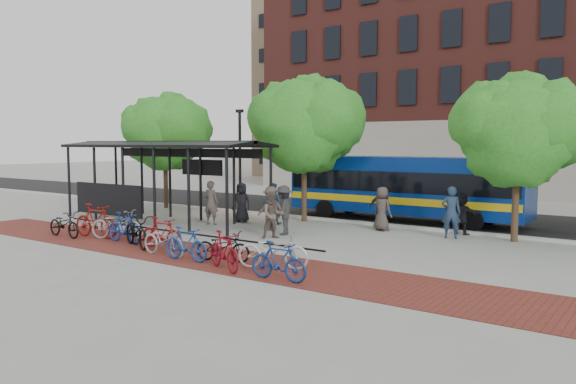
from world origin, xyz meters
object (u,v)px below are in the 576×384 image
Objects in this scene: bike_3 at (124,228)px; pedestrian_0 at (241,202)px; pedestrian_4 at (379,208)px; bike_4 at (137,231)px; pedestrian_6 at (382,209)px; tree_b at (307,121)px; bike_7 at (186,244)px; bike_0 at (64,224)px; bike_11 at (278,261)px; pedestrian_8 at (273,215)px; bike_8 at (223,247)px; pedestrian_7 at (451,212)px; bus_shelter at (160,154)px; bus at (404,184)px; bike_6 at (164,240)px; bike_1 at (96,221)px; pedestrian_3 at (271,208)px; bike_10 at (273,250)px; pedestrian_2 at (272,204)px; pedestrian_5 at (462,214)px; pedestrian_9 at (284,210)px; tree_a at (167,129)px; bike_9 at (224,251)px; pedestrian_1 at (211,203)px; bike_2 at (117,225)px; lamp_post_left at (240,158)px; bike_5 at (162,233)px.

pedestrian_0 is (-0.06, 6.39, 0.34)m from bike_3.
pedestrian_0 is at bearing -159.81° from pedestrian_4.
pedestrian_6 is (5.11, 8.07, 0.33)m from bike_4.
tree_b is 3.84× the size of bike_7.
tree_b is at bearing -27.36° from bike_0.
pedestrian_8 reaches higher than bike_11.
pedestrian_7 reaches higher than bike_8.
bike_0 is at bearing 85.51° from bike_7.
bike_8 is at bearing -30.77° from bus_shelter.
bus reaches higher than bike_6.
pedestrian_4 is (7.27, 8.62, 0.17)m from bike_1.
bus_shelter is 5.64× the size of bike_0.
bike_0 is 1.06× the size of pedestrian_3.
pedestrian_0 is (-6.73, 6.59, 0.35)m from bike_10.
bus is at bearing -159.88° from pedestrian_2.
bike_7 is 0.98× the size of bike_8.
pedestrian_5 is (6.55, 3.46, -0.09)m from pedestrian_3.
pedestrian_6 is 0.93× the size of pedestrian_9.
pedestrian_6 is at bearing -2.15° from tree_a.
pedestrian_8 is (0.77, 4.55, 0.36)m from bike_6.
pedestrian_3 reaches higher than bike_9.
pedestrian_3 is at bearing 7.82° from bike_6.
pedestrian_1 is at bearing -5.40° from pedestrian_7.
tree_a is 13.07m from bus.
bike_2 is at bearing -121.87° from bus.
pedestrian_5 is at bearing 19.51° from bus_shelter.
bike_4 is 1.20× the size of pedestrian_0.
bike_1 reaches higher than bike_10.
bike_4 is at bearing -103.51° from bike_1.
pedestrian_4 is (3.10, 3.41, -0.08)m from pedestrian_3.
pedestrian_2 is (0.43, 6.95, 0.34)m from bike_4.
bike_2 is 6.14m from pedestrian_9.
bike_0 is at bearing -66.74° from pedestrian_9.
bike_4 is (2.94, -8.80, -2.20)m from lamp_post_left.
bike_9 is at bearing -71.26° from pedestrian_3.
tree_a reaches higher than bike_7.
pedestrian_8 reaches higher than bike_5.
bike_9 is (0.79, -0.84, 0.09)m from bike_8.
bike_7 is (3.91, -0.85, -0.03)m from bike_3.
bike_7 is at bearing -11.64° from pedestrian_9.
pedestrian_2 is (8.28, -1.60, -3.35)m from tree_a.
tree_b is 10.40m from bike_10.
bus is 5.60× the size of bike_6.
lamp_post_left is 4.27m from pedestrian_2.
pedestrian_4 is 0.93× the size of pedestrian_8.
pedestrian_2 reaches higher than bike_9.
bike_0 is at bearing -65.37° from tree_a.
bike_0 is 1.09× the size of pedestrian_8.
bike_8 is 1.16m from bike_9.
bus reaches higher than bike_5.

